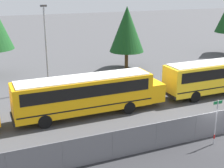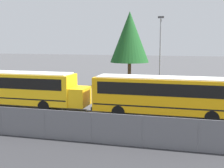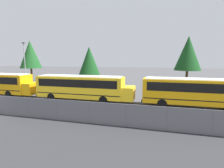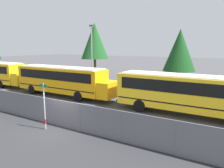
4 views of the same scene
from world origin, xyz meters
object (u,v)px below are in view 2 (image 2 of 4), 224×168
school_bus_2 (17,87)px  tree_1 (130,37)px  light_pole (160,55)px  school_bus_3 (169,94)px

school_bus_2 → tree_1: tree_1 is taller
light_pole → tree_1: bearing=122.8°
tree_1 → school_bus_3: bearing=-67.4°
school_bus_3 → tree_1: size_ratio=1.32×
school_bus_3 → school_bus_2: bearing=178.8°
school_bus_2 → school_bus_3: 13.41m
school_bus_2 → tree_1: (7.21, 14.59, 4.44)m
light_pole → tree_1: 8.78m
school_bus_3 → tree_1: bearing=112.6°
school_bus_3 → light_pole: bearing=101.4°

